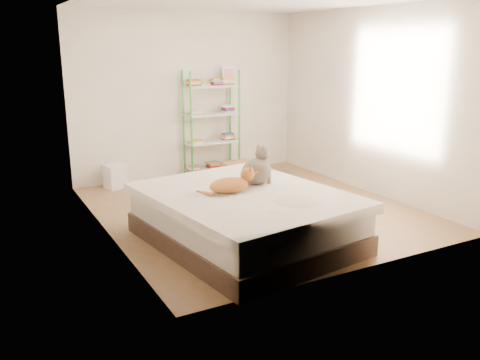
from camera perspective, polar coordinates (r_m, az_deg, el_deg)
room at (r=6.39m, az=1.54°, el=7.91°), size 3.81×4.21×2.61m
bed at (r=5.47m, az=0.57°, el=-4.25°), size 2.06×2.44×0.57m
orange_cat at (r=5.34m, az=-1.24°, el=-0.36°), size 0.52×0.29×0.21m
grey_cat at (r=5.65m, az=1.89°, el=1.64°), size 0.40×0.34×0.43m
shelf_unit at (r=8.25m, az=-3.16°, el=6.36°), size 0.89×0.36×1.74m
cardboard_box at (r=7.87m, az=-0.13°, el=0.85°), size 0.50×0.48×0.38m
white_bin at (r=7.81m, az=-13.82°, el=0.44°), size 0.38×0.36×0.36m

